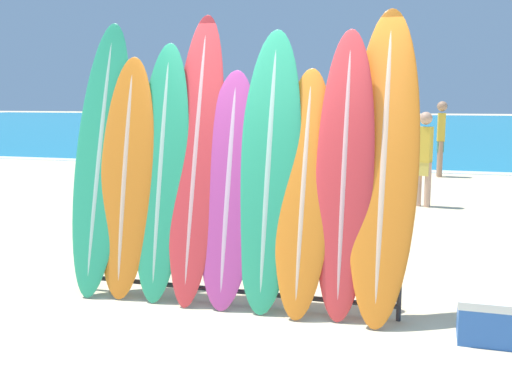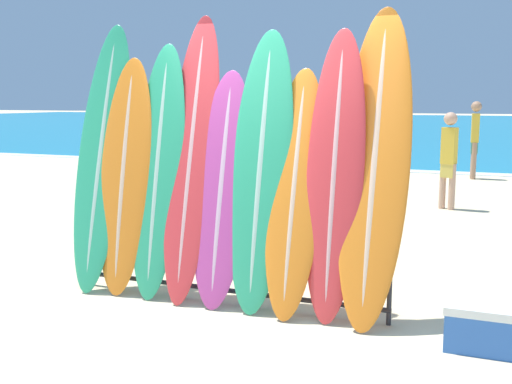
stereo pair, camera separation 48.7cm
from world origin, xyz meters
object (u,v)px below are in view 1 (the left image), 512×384
surfboard_slot_8 (384,164)px  surfboard_rack (230,252)px  surfboard_slot_6 (304,192)px  person_far_left (424,155)px  surfboard_slot_1 (126,177)px  person_mid_beach (270,152)px  surfboard_slot_0 (101,157)px  surfboard_slot_3 (196,158)px  surfboard_slot_5 (269,170)px  surfboard_slot_2 (161,172)px  surfboard_slot_4 (229,189)px  cooler_box (492,320)px  person_near_water (441,136)px  surfboard_slot_7 (344,174)px

surfboard_slot_8 → surfboard_rack: bearing=-175.8°
surfboard_slot_6 → person_far_left: size_ratio=1.30×
surfboard_slot_1 → person_mid_beach: bearing=90.3°
person_mid_beach → surfboard_slot_0: bearing=34.8°
surfboard_slot_8 → surfboard_slot_3: bearing=-179.5°
surfboard_slot_1 → surfboard_slot_5: (1.35, 0.04, 0.11)m
surfboard_slot_2 → surfboard_slot_6: surfboard_slot_2 is taller
surfboard_slot_0 → surfboard_slot_4: (1.29, -0.06, -0.23)m
cooler_box → person_near_water: bearing=91.9°
surfboard_slot_1 → surfboard_slot_3: 0.69m
person_mid_beach → surfboard_rack: bearing=49.3°
surfboard_slot_6 → person_near_water: surfboard_slot_6 is taller
person_near_water → person_far_left: 4.32m
surfboard_slot_3 → person_near_water: 10.10m
surfboard_slot_4 → person_far_left: 5.83m
surfboard_slot_5 → cooler_box: (1.82, -0.30, -1.04)m
surfboard_slot_3 → cooler_box: size_ratio=5.11×
surfboard_slot_0 → person_far_left: size_ratio=1.58×
surfboard_slot_8 → surfboard_slot_7: bearing=-167.5°
surfboard_slot_2 → surfboard_slot_6: size_ratio=1.12×
surfboard_slot_5 → person_mid_beach: bearing=105.2°
surfboard_rack → surfboard_slot_6: 0.87m
surfboard_slot_0 → surfboard_slot_7: surfboard_slot_0 is taller
surfboard_slot_0 → surfboard_slot_5: surfboard_slot_0 is taller
surfboard_slot_8 → person_near_water: size_ratio=1.45×
surfboard_slot_5 → cooler_box: bearing=-9.2°
surfboard_slot_6 → surfboard_slot_7: size_ratio=0.87×
surfboard_slot_0 → person_near_water: surfboard_slot_0 is taller
surfboard_slot_2 → surfboard_slot_5: (1.01, 0.01, 0.05)m
surfboard_slot_2 → person_near_water: surfboard_slot_2 is taller
person_mid_beach → surfboard_slot_3: bearing=45.7°
person_mid_beach → person_far_left: bearing=139.0°
person_mid_beach → cooler_box: 6.30m
surfboard_slot_3 → person_far_left: size_ratio=1.60×
surfboard_rack → cooler_box: size_ratio=5.89×
surfboard_slot_5 → surfboard_slot_8: surfboard_slot_8 is taller
surfboard_slot_8 → surfboard_slot_4: bearing=-176.6°
surfboard_slot_1 → surfboard_slot_3: size_ratio=0.85×
person_near_water → person_far_left: (-0.29, -4.31, -0.09)m
surfboard_rack → surfboard_slot_1: size_ratio=1.35×
surfboard_slot_5 → surfboard_slot_3: bearing=177.1°
person_mid_beach → cooler_box: size_ratio=3.29×
surfboard_slot_6 → surfboard_slot_4: bearing=179.7°
surfboard_rack → person_mid_beach: size_ratio=1.79×
surfboard_rack → surfboard_slot_5: size_ratio=1.23×
surfboard_rack → surfboard_slot_7: size_ratio=1.24×
surfboard_slot_2 → surfboard_slot_8: bearing=1.6°
surfboard_slot_3 → surfboard_slot_5: 0.69m
surfboard_slot_6 → person_far_left: 5.69m
surfboard_slot_3 → cooler_box: surfboard_slot_3 is taller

